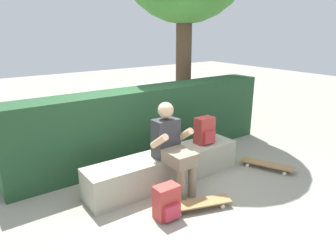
# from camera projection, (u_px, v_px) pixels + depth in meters

# --- Properties ---
(ground_plane) EXTENTS (24.00, 24.00, 0.00)m
(ground_plane) POSITION_uv_depth(u_px,v_px,m) (178.00, 189.00, 4.20)
(ground_plane) COLOR gray
(bench_main) EXTENTS (2.33, 0.48, 0.43)m
(bench_main) POSITION_uv_depth(u_px,v_px,m) (166.00, 168.00, 4.35)
(bench_main) COLOR #A2A08B
(bench_main) RESTS_ON ground
(person_skater) EXTENTS (0.49, 0.62, 1.18)m
(person_skater) POSITION_uv_depth(u_px,v_px,m) (172.00, 145.00, 4.03)
(person_skater) COLOR #333338
(person_skater) RESTS_ON ground
(skateboard_near_person) EXTENTS (0.82, 0.44, 0.09)m
(skateboard_near_person) POSITION_uv_depth(u_px,v_px,m) (199.00, 203.00, 3.72)
(skateboard_near_person) COLOR olive
(skateboard_near_person) RESTS_ON ground
(skateboard_beside_bench) EXTENTS (0.50, 0.81, 0.09)m
(skateboard_beside_bench) POSITION_uv_depth(u_px,v_px,m) (267.00, 164.00, 4.79)
(skateboard_beside_bench) COLOR olive
(skateboard_beside_bench) RESTS_ON ground
(backpack_on_bench) EXTENTS (0.28, 0.23, 0.40)m
(backpack_on_bench) POSITION_uv_depth(u_px,v_px,m) (205.00, 131.00, 4.62)
(backpack_on_bench) COLOR #B23833
(backpack_on_bench) RESTS_ON bench_main
(backpack_on_ground) EXTENTS (0.28, 0.23, 0.40)m
(backpack_on_ground) POSITION_uv_depth(u_px,v_px,m) (167.00, 203.00, 3.52)
(backpack_on_ground) COLOR #B23833
(backpack_on_ground) RESTS_ON ground
(hedge_row) EXTENTS (4.55, 0.52, 1.18)m
(hedge_row) POSITION_uv_depth(u_px,v_px,m) (149.00, 123.00, 5.12)
(hedge_row) COLOR #214528
(hedge_row) RESTS_ON ground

